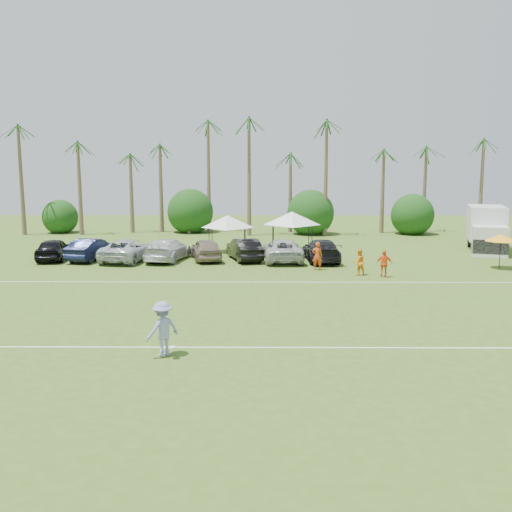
{
  "coord_description": "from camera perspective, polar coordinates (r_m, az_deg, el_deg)",
  "views": [
    {
      "loc": [
        1.05,
        -18.14,
        6.57
      ],
      "look_at": [
        0.82,
        13.53,
        1.6
      ],
      "focal_mm": 40.0,
      "sensor_mm": 36.0,
      "label": 1
    }
  ],
  "objects": [
    {
      "name": "palm_tree_7",
      "position": [
        56.68,
        7.63,
        12.37
      ],
      "size": [
        2.4,
        2.4,
        11.9
      ],
      "color": "brown",
      "rests_on": "ground"
    },
    {
      "name": "parked_car_2",
      "position": [
        41.11,
        -12.61,
        0.6
      ],
      "size": [
        3.58,
        5.98,
        1.56
      ],
      "primitive_type": "imported",
      "rotation": [
        0.0,
        0.0,
        2.95
      ],
      "color": "silver",
      "rests_on": "ground"
    },
    {
      "name": "field_lines",
      "position": [
        26.98,
        -1.84,
        -5.17
      ],
      "size": [
        80.0,
        12.1,
        0.01
      ],
      "color": "white",
      "rests_on": "ground"
    },
    {
      "name": "box_truck",
      "position": [
        48.06,
        22.1,
        2.64
      ],
      "size": [
        4.33,
        7.21,
        3.49
      ],
      "rotation": [
        0.0,
        0.0,
        -0.28
      ],
      "color": "silver",
      "rests_on": "ground"
    },
    {
      "name": "ground",
      "position": [
        19.33,
        -2.78,
        -10.97
      ],
      "size": [
        120.0,
        120.0,
        0.0
      ],
      "primitive_type": "plane",
      "color": "#3D5B1B",
      "rests_on": "ground"
    },
    {
      "name": "parked_car_1",
      "position": [
        42.12,
        -16.1,
        0.66
      ],
      "size": [
        2.73,
        4.98,
        1.56
      ],
      "primitive_type": "imported",
      "rotation": [
        0.0,
        0.0,
        2.9
      ],
      "color": "#101634",
      "rests_on": "ground"
    },
    {
      "name": "bush_tree_2",
      "position": [
        57.56,
        5.36,
        4.12
      ],
      "size": [
        4.0,
        4.0,
        4.0
      ],
      "color": "brown",
      "rests_on": "ground"
    },
    {
      "name": "sideline_player_c",
      "position": [
        34.98,
        12.71,
        -0.75
      ],
      "size": [
        1.02,
        0.55,
        1.65
      ],
      "primitive_type": "imported",
      "rotation": [
        0.0,
        0.0,
        2.99
      ],
      "color": "#FE5A1C",
      "rests_on": "ground"
    },
    {
      "name": "bush_tree_1",
      "position": [
        57.78,
        -6.61,
        4.12
      ],
      "size": [
        4.0,
        4.0,
        4.0
      ],
      "color": "brown",
      "rests_on": "ground"
    },
    {
      "name": "palm_tree_5",
      "position": [
        56.18,
        -0.67,
        10.73
      ],
      "size": [
        2.4,
        2.4,
        9.9
      ],
      "color": "brown",
      "rests_on": "ground"
    },
    {
      "name": "palm_tree_1",
      "position": [
        59.0,
        -17.69,
        10.23
      ],
      "size": [
        2.4,
        2.4,
        9.9
      ],
      "color": "brown",
      "rests_on": "ground"
    },
    {
      "name": "parked_car_3",
      "position": [
        40.77,
        -8.83,
        0.64
      ],
      "size": [
        3.07,
        5.65,
        1.56
      ],
      "primitive_type": "imported",
      "rotation": [
        0.0,
        0.0,
        2.97
      ],
      "color": "silver",
      "rests_on": "ground"
    },
    {
      "name": "palm_tree_4",
      "position": [
        56.38,
        -4.8,
        9.81
      ],
      "size": [
        2.4,
        2.4,
        8.9
      ],
      "color": "brown",
      "rests_on": "ground"
    },
    {
      "name": "parked_car_7",
      "position": [
        40.22,
        6.54,
        0.58
      ],
      "size": [
        2.45,
        5.46,
        1.56
      ],
      "primitive_type": "imported",
      "rotation": [
        0.0,
        0.0,
        3.19
      ],
      "color": "black",
      "rests_on": "ground"
    },
    {
      "name": "parked_car_6",
      "position": [
        40.12,
        2.68,
        0.6
      ],
      "size": [
        2.79,
        5.69,
        1.56
      ],
      "primitive_type": "imported",
      "rotation": [
        0.0,
        0.0,
        3.18
      ],
      "color": "#BBBBBD",
      "rests_on": "ground"
    },
    {
      "name": "frisbee_player",
      "position": [
        20.3,
        -9.34,
        -7.2
      ],
      "size": [
        1.42,
        1.39,
        1.96
      ],
      "rotation": [
        0.0,
        0.0,
        3.88
      ],
      "color": "#8A91C4",
      "rests_on": "ground"
    },
    {
      "name": "sideline_player_a",
      "position": [
        36.71,
        6.15,
        -0.0
      ],
      "size": [
        0.68,
        0.46,
        1.82
      ],
      "primitive_type": "imported",
      "rotation": [
        0.0,
        0.0,
        3.11
      ],
      "color": "#D04717",
      "rests_on": "ground"
    },
    {
      "name": "canopy_tent_left",
      "position": [
        44.1,
        -2.86,
        4.08
      ],
      "size": [
        4.12,
        4.12,
        3.34
      ],
      "color": "black",
      "rests_on": "ground"
    },
    {
      "name": "palm_tree_3",
      "position": [
        56.98,
        -8.93,
        12.33
      ],
      "size": [
        2.4,
        2.4,
        11.9
      ],
      "color": "brown",
      "rests_on": "ground"
    },
    {
      "name": "palm_tree_0",
      "position": [
        60.7,
        -22.2,
        9.13
      ],
      "size": [
        2.4,
        2.4,
        8.9
      ],
      "color": "brown",
      "rests_on": "ground"
    },
    {
      "name": "market_umbrella",
      "position": [
        40.08,
        23.3,
        1.7
      ],
      "size": [
        2.04,
        2.04,
        2.28
      ],
      "color": "black",
      "rests_on": "ground"
    },
    {
      "name": "canopy_tent_right",
      "position": [
        44.57,
        3.61,
        4.45
      ],
      "size": [
        4.49,
        4.49,
        3.64
      ],
      "color": "black",
      "rests_on": "ground"
    },
    {
      "name": "palm_tree_9",
      "position": [
        58.67,
        17.49,
        10.25
      ],
      "size": [
        2.4,
        2.4,
        9.9
      ],
      "color": "brown",
      "rests_on": "ground"
    },
    {
      "name": "parked_car_5",
      "position": [
        40.46,
        -1.18,
        0.68
      ],
      "size": [
        2.88,
        4.99,
        1.56
      ],
      "primitive_type": "imported",
      "rotation": [
        0.0,
        0.0,
        3.42
      ],
      "color": "black",
      "rests_on": "ground"
    },
    {
      "name": "palm_tree_10",
      "position": [
        60.34,
        22.16,
        10.78
      ],
      "size": [
        2.4,
        2.4,
        10.9
      ],
      "color": "brown",
      "rests_on": "ground"
    },
    {
      "name": "palm_tree_2",
      "position": [
        57.7,
        -12.91,
        11.32
      ],
      "size": [
        2.4,
        2.4,
        10.9
      ],
      "color": "brown",
      "rests_on": "ground"
    },
    {
      "name": "parked_car_4",
      "position": [
        40.55,
        -5.02,
        0.67
      ],
      "size": [
        2.83,
        4.86,
        1.56
      ],
      "primitive_type": "imported",
      "rotation": [
        0.0,
        0.0,
        3.37
      ],
      "color": "gray",
      "rests_on": "ground"
    },
    {
      "name": "palm_tree_6",
      "position": [
        56.28,
        3.49,
        11.59
      ],
      "size": [
        2.4,
        2.4,
        10.9
      ],
      "color": "brown",
      "rests_on": "ground"
    },
    {
      "name": "palm_tree_8",
      "position": [
        57.41,
        12.61,
        9.61
      ],
      "size": [
        2.4,
        2.4,
        8.9
      ],
      "color": "brown",
      "rests_on": "ground"
    },
    {
      "name": "bush_tree_0",
      "position": [
        60.75,
        -18.91,
        3.93
      ],
      "size": [
        4.0,
        4.0,
        4.0
      ],
      "color": "brown",
      "rests_on": "ground"
    },
    {
      "name": "sideline_player_b",
      "position": [
        35.37,
        10.26,
        -0.6
      ],
      "size": [
        0.92,
        0.81,
        1.62
      ],
      "primitive_type": "imported",
      "rotation": [
        0.0,
        0.0,
        3.42
      ],
      "color": "orange",
      "rests_on": "ground"
    },
    {
      "name": "bush_tree_3",
      "position": [
        59.26,
        15.06,
        3.99
      ],
      "size": [
        4.0,
        4.0,
        4.0
      ],
      "color": "brown",
      "rests_on": "ground"
    },
    {
      "name": "parked_car_0",
      "position": [
        42.97,
        -19.57,
        0.65
      ],
      "size": [
        2.33,
        4.74,
        1.56
      ],
      "primitive_type": "imported",
      "rotation": [
        0.0,
        0.0,
        3.25
      ],
      "color": "black",
      "rests_on": "ground"
    }
  ]
}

